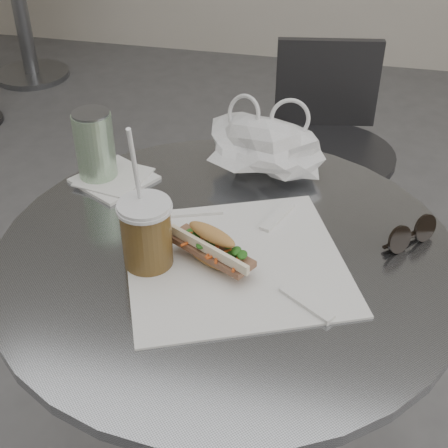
% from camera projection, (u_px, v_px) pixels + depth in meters
% --- Properties ---
extents(cafe_table, '(0.76, 0.76, 0.74)m').
position_uv_depth(cafe_table, '(226.00, 363.00, 1.18)').
color(cafe_table, slate).
rests_on(cafe_table, ground).
extents(chair_far, '(0.39, 0.42, 0.75)m').
position_uv_depth(chair_far, '(322.00, 186.00, 1.93)').
color(chair_far, '#323235').
rests_on(chair_far, ground).
extents(sandwich_paper, '(0.44, 0.43, 0.00)m').
position_uv_depth(sandwich_paper, '(235.00, 262.00, 0.99)').
color(sandwich_paper, white).
rests_on(sandwich_paper, cafe_table).
extents(banh_mi, '(0.19, 0.15, 0.06)m').
position_uv_depth(banh_mi, '(211.00, 247.00, 0.97)').
color(banh_mi, '#C38049').
rests_on(banh_mi, sandwich_paper).
extents(iced_coffee, '(0.09, 0.09, 0.25)m').
position_uv_depth(iced_coffee, '(146.00, 233.00, 0.95)').
color(iced_coffee, brown).
rests_on(iced_coffee, cafe_table).
extents(sunglasses, '(0.09, 0.09, 0.05)m').
position_uv_depth(sunglasses, '(411.00, 235.00, 1.02)').
color(sunglasses, black).
rests_on(sunglasses, cafe_table).
extents(plastic_bag, '(0.24, 0.20, 0.11)m').
position_uv_depth(plastic_bag, '(264.00, 148.00, 1.18)').
color(plastic_bag, white).
rests_on(plastic_bag, cafe_table).
extents(napkin_stack, '(0.17, 0.17, 0.01)m').
position_uv_depth(napkin_stack, '(114.00, 179.00, 1.19)').
color(napkin_stack, white).
rests_on(napkin_stack, cafe_table).
extents(drink_can, '(0.07, 0.07, 0.14)m').
position_uv_depth(drink_can, '(95.00, 147.00, 1.16)').
color(drink_can, '#5C9255').
rests_on(drink_can, cafe_table).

